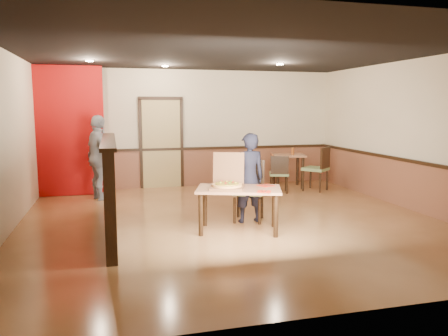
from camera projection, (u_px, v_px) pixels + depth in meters
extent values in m
plane|color=#B17645|center=(233.00, 221.00, 7.42)|extent=(7.00, 7.00, 0.00)
plane|color=black|center=(233.00, 52.00, 7.03)|extent=(7.00, 7.00, 0.00)
plane|color=beige|center=(194.00, 129.00, 10.58)|extent=(7.00, 0.00, 7.00)
plane|color=beige|center=(2.00, 143.00, 6.36)|extent=(0.00, 7.00, 7.00)
plane|color=beige|center=(414.00, 135.00, 8.10)|extent=(0.00, 7.00, 7.00)
cube|color=brown|center=(195.00, 167.00, 10.68)|extent=(7.00, 0.04, 0.90)
cube|color=black|center=(195.00, 148.00, 10.60)|extent=(7.00, 0.06, 0.06)
cube|color=brown|center=(410.00, 186.00, 8.22)|extent=(0.04, 7.00, 0.90)
cube|color=black|center=(411.00, 161.00, 8.15)|extent=(0.06, 7.00, 0.06)
cube|color=tan|center=(162.00, 144.00, 10.39)|extent=(0.90, 0.06, 2.10)
cube|color=black|center=(110.00, 188.00, 6.63)|extent=(0.14, 3.00, 1.40)
cube|color=black|center=(108.00, 141.00, 6.53)|extent=(0.20, 3.10, 0.05)
cube|color=#A40C0B|center=(66.00, 131.00, 9.38)|extent=(1.60, 0.20, 2.78)
cylinder|color=#FFD7B2|center=(90.00, 61.00, 8.19)|extent=(0.14, 0.14, 0.02)
cylinder|color=#FFD7B2|center=(165.00, 66.00, 9.23)|extent=(0.14, 0.14, 0.02)
cylinder|color=#FFD7B2|center=(280.00, 64.00, 8.82)|extent=(0.14, 0.14, 0.02)
cube|color=#B1704A|center=(239.00, 189.00, 6.72)|extent=(1.44, 1.09, 0.04)
cylinder|color=black|center=(201.00, 215.00, 6.52)|extent=(0.07, 0.07, 0.64)
cylinder|color=black|center=(205.00, 206.00, 7.08)|extent=(0.07, 0.07, 0.64)
cylinder|color=black|center=(276.00, 216.00, 6.45)|extent=(0.07, 0.07, 0.64)
cylinder|color=black|center=(274.00, 207.00, 7.01)|extent=(0.07, 0.07, 0.64)
cube|color=olive|center=(249.00, 192.00, 7.37)|extent=(0.67, 0.67, 0.07)
cube|color=black|center=(250.00, 174.00, 7.55)|extent=(0.46, 0.24, 0.48)
cylinder|color=black|center=(235.00, 210.00, 7.24)|extent=(0.05, 0.05, 0.44)
cylinder|color=black|center=(238.00, 205.00, 7.65)|extent=(0.05, 0.05, 0.44)
cylinder|color=black|center=(260.00, 211.00, 7.17)|extent=(0.05, 0.05, 0.44)
cylinder|color=black|center=(262.00, 206.00, 7.57)|extent=(0.05, 0.05, 0.44)
cube|color=olive|center=(279.00, 174.00, 9.86)|extent=(0.53, 0.53, 0.05)
cube|color=black|center=(280.00, 165.00, 9.64)|extent=(0.39, 0.16, 0.40)
cylinder|color=black|center=(286.00, 183.00, 10.05)|extent=(0.04, 0.04, 0.36)
cylinder|color=black|center=(287.00, 186.00, 9.71)|extent=(0.04, 0.04, 0.36)
cylinder|color=black|center=(271.00, 183.00, 10.07)|extent=(0.04, 0.04, 0.36)
cylinder|color=black|center=(271.00, 186.00, 9.73)|extent=(0.04, 0.04, 0.36)
cube|color=olive|center=(315.00, 169.00, 10.07)|extent=(0.71, 0.71, 0.07)
cube|color=black|center=(325.00, 158.00, 9.90)|extent=(0.39, 0.35, 0.48)
cylinder|color=black|center=(310.00, 179.00, 10.40)|extent=(0.05, 0.05, 0.44)
cylinder|color=black|center=(327.00, 181.00, 10.16)|extent=(0.05, 0.05, 0.44)
cylinder|color=black|center=(303.00, 181.00, 10.06)|extent=(0.05, 0.05, 0.44)
cylinder|color=black|center=(320.00, 183.00, 9.82)|extent=(0.05, 0.05, 0.44)
cube|color=#B1704A|center=(288.00, 155.00, 10.45)|extent=(0.88, 0.88, 0.04)
cylinder|color=black|center=(278.00, 173.00, 10.20)|extent=(0.07, 0.07, 0.76)
cylinder|color=black|center=(274.00, 170.00, 10.78)|extent=(0.07, 0.07, 0.76)
cylinder|color=black|center=(303.00, 173.00, 10.23)|extent=(0.07, 0.07, 0.76)
cylinder|color=black|center=(297.00, 170.00, 10.80)|extent=(0.07, 0.07, 0.76)
imported|color=black|center=(249.00, 178.00, 7.25)|extent=(0.56, 0.37, 1.50)
imported|color=#919298|center=(99.00, 158.00, 9.03)|extent=(0.79, 1.12, 1.76)
cube|color=brown|center=(227.00, 187.00, 6.67)|extent=(0.63, 0.63, 0.04)
cube|color=brown|center=(229.00, 168.00, 6.92)|extent=(0.49, 0.25, 0.49)
cylinder|color=#EFA856|center=(227.00, 185.00, 6.67)|extent=(0.47, 0.47, 0.03)
cube|color=red|center=(264.00, 192.00, 6.41)|extent=(0.26, 0.26, 0.00)
cylinder|color=silver|center=(262.00, 191.00, 6.40)|extent=(0.08, 0.16, 0.01)
cube|color=silver|center=(266.00, 191.00, 6.42)|extent=(0.09, 0.17, 0.00)
cube|color=red|center=(266.00, 186.00, 6.90)|extent=(0.29, 0.29, 0.01)
cylinder|color=silver|center=(264.00, 185.00, 6.90)|extent=(0.08, 0.18, 0.01)
cube|color=silver|center=(268.00, 185.00, 6.91)|extent=(0.09, 0.19, 0.00)
cylinder|color=#954A1B|center=(293.00, 151.00, 10.35)|extent=(0.07, 0.07, 0.17)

